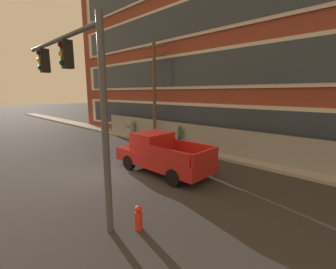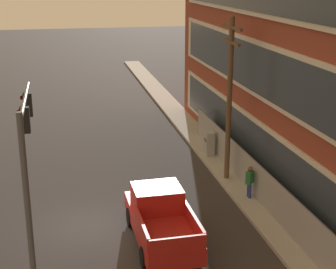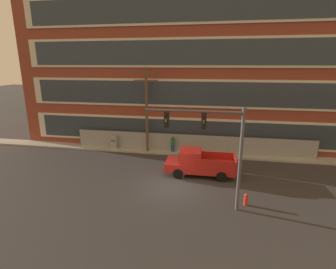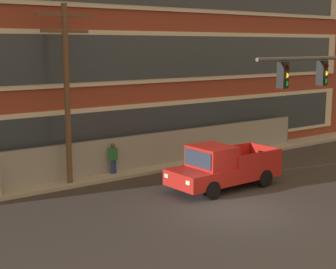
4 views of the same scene
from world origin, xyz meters
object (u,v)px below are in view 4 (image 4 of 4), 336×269
object	(u,v)px
pickup_truck_red	(222,168)
utility_pole_near_corner	(67,87)
pedestrian_near_cabinet	(113,157)
traffic_signal_mast	(330,98)

from	to	relation	value
pickup_truck_red	utility_pole_near_corner	distance (m)	7.87
pickup_truck_red	pedestrian_near_cabinet	size ratio (longest dim) A/B	3.27
pickup_truck_red	utility_pole_near_corner	xyz separation A→B (m)	(-5.34, 4.50, 3.63)
pickup_truck_red	utility_pole_near_corner	size ratio (longest dim) A/B	0.67
pickup_truck_red	pedestrian_near_cabinet	world-z (taller)	pickup_truck_red
traffic_signal_mast	pedestrian_near_cabinet	bearing A→B (deg)	112.16
traffic_signal_mast	pickup_truck_red	xyz separation A→B (m)	(-1.03, 4.74, -3.48)
pickup_truck_red	utility_pole_near_corner	bearing A→B (deg)	139.84
traffic_signal_mast	pedestrian_near_cabinet	xyz separation A→B (m)	(-3.88, 9.52, -3.46)
pickup_truck_red	traffic_signal_mast	bearing A→B (deg)	-77.76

